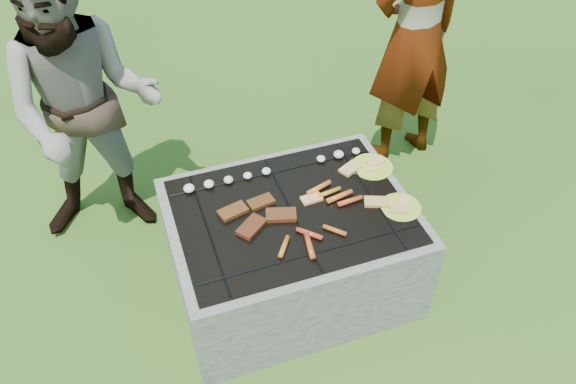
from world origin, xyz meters
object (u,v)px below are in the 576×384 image
Objects in this scene: cook at (416,36)px; fire_pit at (291,251)px; bystander at (86,110)px; plate_far at (372,167)px; plate_near at (401,207)px.

fire_pit is at bearing 27.52° from cook.
fire_pit is 0.72× the size of bystander.
bystander is at bearing 137.09° from fire_pit.
cook reaches higher than plate_far.
plate_near is at bearing -17.04° from fire_pit.
fire_pit is at bearing -32.71° from bystander.
plate_near is at bearing 49.96° from cook.
plate_far is 1.02m from cook.
cook is at bearing 49.58° from plate_far.
cook is 2.11m from bystander.
plate_far is at bearing 89.71° from plate_near.
cook reaches higher than plate_near.
cook is at bearing 37.61° from fire_pit.
cook reaches higher than bystander.
cook reaches higher than fire_pit.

